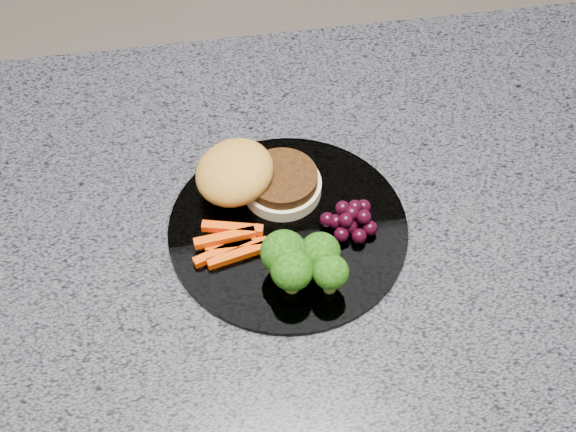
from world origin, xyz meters
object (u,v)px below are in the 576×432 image
(island_cabinet, at_px, (225,402))
(grape_bunch, at_px, (351,219))
(plate, at_px, (288,229))
(burger, at_px, (252,179))

(island_cabinet, height_order, grape_bunch, grape_bunch)
(plate, height_order, burger, burger)
(burger, relative_size, grape_bunch, 2.43)
(plate, height_order, grape_bunch, grape_bunch)
(burger, bearing_deg, island_cabinet, -156.82)
(burger, xyz_separation_m, grape_bunch, (0.10, -0.07, -0.01))
(plate, relative_size, grape_bunch, 4.36)
(burger, height_order, grape_bunch, burger)
(grape_bunch, bearing_deg, island_cabinet, 169.09)
(island_cabinet, xyz_separation_m, grape_bunch, (0.16, -0.03, 0.49))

